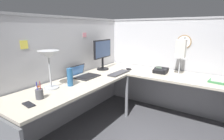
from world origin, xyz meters
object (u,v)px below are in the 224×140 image
(thermos_flask, at_px, (70,77))
(office_phone, at_px, (161,71))
(computer_mouse, at_px, (129,69))
(cell_phone, at_px, (29,104))
(laptop, at_px, (82,75))
(desk_lamp_dome, at_px, (49,58))
(book_stack, at_px, (219,80))
(monitor, at_px, (103,52))
(desk_lamp_paper, at_px, (181,50))
(keyboard, at_px, (119,73))
(wall_clock, at_px, (184,42))
(pen_cup, at_px, (39,94))

(thermos_flask, height_order, office_phone, thermos_flask)
(computer_mouse, height_order, cell_phone, computer_mouse)
(laptop, bearing_deg, thermos_flask, -156.57)
(laptop, xyz_separation_m, thermos_flask, (-0.40, -0.17, 0.09))
(laptop, relative_size, office_phone, 1.87)
(computer_mouse, height_order, desk_lamp_dome, desk_lamp_dome)
(laptop, distance_m, desk_lamp_dome, 0.68)
(thermos_flask, height_order, book_stack, thermos_flask)
(monitor, distance_m, desk_lamp_paper, 1.22)
(keyboard, relative_size, desk_lamp_paper, 0.81)
(monitor, relative_size, office_phone, 2.43)
(monitor, distance_m, thermos_flask, 0.94)
(computer_mouse, height_order, desk_lamp_paper, desk_lamp_paper)
(keyboard, xyz_separation_m, wall_clock, (0.74, -0.76, 0.46))
(laptop, distance_m, desk_lamp_paper, 1.48)
(book_stack, relative_size, desk_lamp_paper, 0.58)
(pen_cup, relative_size, office_phone, 0.87)
(laptop, height_order, pen_cup, pen_cup)
(thermos_flask, bearing_deg, pen_cup, -174.43)
(pen_cup, distance_m, cell_phone, 0.16)
(keyboard, xyz_separation_m, desk_lamp_dome, (-1.00, 0.32, 0.35))
(office_phone, bearing_deg, thermos_flask, 148.91)
(laptop, bearing_deg, pen_cup, -165.71)
(monitor, height_order, desk_lamp_dome, monitor)
(laptop, xyz_separation_m, wall_clock, (1.15, -1.14, 0.45))
(computer_mouse, bearing_deg, keyboard, 178.04)
(wall_clock, bearing_deg, desk_lamp_dome, 148.04)
(desk_lamp_paper, bearing_deg, wall_clock, 4.91)
(cell_phone, relative_size, thermos_flask, 0.65)
(pen_cup, bearing_deg, desk_lamp_dome, 31.34)
(laptop, distance_m, office_phone, 1.22)
(keyboard, distance_m, thermos_flask, 0.84)
(thermos_flask, bearing_deg, desk_lamp_paper, -38.80)
(computer_mouse, bearing_deg, book_stack, -86.18)
(computer_mouse, distance_m, desk_lamp_paper, 0.87)
(monitor, height_order, wall_clock, wall_clock)
(book_stack, xyz_separation_m, wall_clock, (0.35, 0.55, 0.45))
(desk_lamp_dome, height_order, pen_cup, desk_lamp_dome)
(keyboard, xyz_separation_m, pen_cup, (-1.27, 0.16, 0.04))
(monitor, xyz_separation_m, keyboard, (-0.09, -0.38, -0.28))
(monitor, relative_size, keyboard, 1.16)
(computer_mouse, bearing_deg, pen_cup, 173.72)
(keyboard, relative_size, computer_mouse, 4.13)
(monitor, distance_m, keyboard, 0.48)
(monitor, height_order, thermos_flask, monitor)
(wall_clock, bearing_deg, office_phone, 144.71)
(keyboard, xyz_separation_m, cell_phone, (-1.41, 0.12, -0.01))
(pen_cup, relative_size, thermos_flask, 0.82)
(keyboard, bearing_deg, desk_lamp_dome, 162.75)
(book_stack, bearing_deg, monitor, 99.95)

